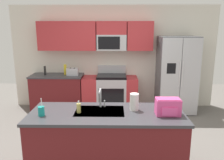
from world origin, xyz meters
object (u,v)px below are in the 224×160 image
at_px(toaster, 73,72).
at_px(paper_towel_roll, 134,102).
at_px(pepper_mill, 45,70).
at_px(sink_faucet, 101,96).
at_px(backpack, 168,106).
at_px(soap_dispenser, 79,108).
at_px(refrigerator, 176,75).
at_px(bottle_yellow, 65,70).
at_px(range_oven, 110,93).
at_px(drink_cup_teal, 41,111).

bearing_deg(toaster, paper_towel_roll, -61.01).
distance_m(pepper_mill, sink_faucet, 2.80).
distance_m(pepper_mill, backpack, 3.58).
bearing_deg(soap_dispenser, sink_faucet, 36.23).
xyz_separation_m(refrigerator, paper_towel_roll, (-1.22, -2.37, 0.09)).
height_order(refrigerator, soap_dispenser, refrigerator).
bearing_deg(paper_towel_roll, refrigerator, 62.65).
relative_size(sink_faucet, paper_towel_roll, 1.17).
relative_size(paper_towel_roll, backpack, 0.75).
bearing_deg(bottle_yellow, range_oven, -1.55).
distance_m(refrigerator, backpack, 2.66).
xyz_separation_m(toaster, sink_faucet, (0.84, -2.29, 0.08)).
relative_size(refrigerator, soap_dispenser, 10.88).
height_order(refrigerator, pepper_mill, refrigerator).
bearing_deg(drink_cup_teal, paper_towel_roll, 10.43).
bearing_deg(bottle_yellow, backpack, -53.48).
distance_m(range_oven, sink_faucet, 2.42).
bearing_deg(backpack, toaster, 124.49).
bearing_deg(sink_faucet, range_oven, 88.07).
bearing_deg(soap_dispenser, bottle_yellow, 106.26).
relative_size(bottle_yellow, paper_towel_roll, 1.08).
bearing_deg(toaster, drink_cup_teal, -88.27).
bearing_deg(toaster, refrigerator, -0.44).
bearing_deg(backpack, soap_dispenser, 177.33).
bearing_deg(paper_towel_roll, drink_cup_teal, -169.57).
xyz_separation_m(bottle_yellow, paper_towel_roll, (1.52, -2.47, -0.01)).
distance_m(refrigerator, sink_faucet, 2.84).
distance_m(bottle_yellow, paper_towel_roll, 2.90).
bearing_deg(sink_faucet, backpack, -16.31).
xyz_separation_m(range_oven, pepper_mill, (-1.62, -0.00, 0.57)).
distance_m(range_oven, paper_towel_roll, 2.54).
height_order(refrigerator, toaster, refrigerator).
height_order(range_oven, soap_dispenser, range_oven).
bearing_deg(soap_dispenser, backpack, -2.67).
relative_size(refrigerator, paper_towel_roll, 7.71).
bearing_deg(refrigerator, range_oven, 177.46).
relative_size(refrigerator, toaster, 6.61).
relative_size(bottle_yellow, soap_dispenser, 1.52).
distance_m(bottle_yellow, soap_dispenser, 2.69).
height_order(toaster, sink_faucet, sink_faucet).
bearing_deg(pepper_mill, soap_dispenser, -63.82).
height_order(sink_faucet, soap_dispenser, sink_faucet).
bearing_deg(drink_cup_teal, pepper_mill, 106.24).
relative_size(range_oven, backpack, 4.25).
xyz_separation_m(soap_dispenser, paper_towel_roll, (0.77, 0.11, 0.05)).
relative_size(sink_faucet, soap_dispenser, 1.66).
height_order(toaster, soap_dispenser, toaster).
distance_m(range_oven, bottle_yellow, 1.26).
xyz_separation_m(drink_cup_teal, backpack, (1.68, 0.06, 0.05)).
height_order(range_oven, sink_faucet, sink_faucet).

